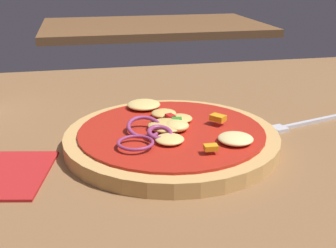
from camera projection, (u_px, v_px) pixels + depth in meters
dining_table at (147, 164)px, 0.49m from camera, size 1.45×0.87×0.03m
pizza at (171, 137)px, 0.51m from camera, size 0.25×0.25×0.04m
fork at (296, 125)px, 0.57m from camera, size 0.16×0.05×0.00m
background_table at (153, 27)px, 1.53m from camera, size 0.78×0.48×0.03m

